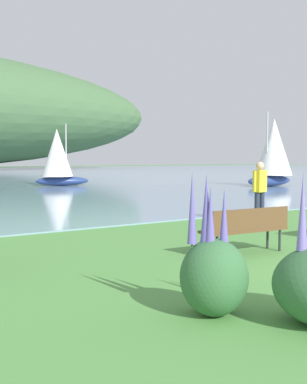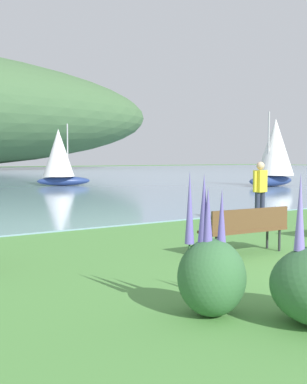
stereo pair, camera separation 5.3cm
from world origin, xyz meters
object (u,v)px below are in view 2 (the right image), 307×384
(park_bench_near_camera, at_px, (246,227))
(sailboat_nearest_to_shore, at_px, (59,157))
(person_at_shoreline, at_px, (260,188))
(sailboat_toward_hillside, at_px, (275,151))

(park_bench_near_camera, height_order, sailboat_nearest_to_shore, sailboat_nearest_to_shore)
(park_bench_near_camera, height_order, person_at_shoreline, person_at_shoreline)
(person_at_shoreline, relative_size, sailboat_nearest_to_shore, 0.43)
(park_bench_near_camera, xyz_separation_m, sailboat_toward_hillside, (16.72, 14.29, 1.70))
(park_bench_near_camera, xyz_separation_m, sailboat_nearest_to_shore, (5.64, 22.32, 1.38))
(park_bench_near_camera, relative_size, person_at_shoreline, 1.07)
(person_at_shoreline, relative_size, sailboat_toward_hillside, 0.37)
(sailboat_nearest_to_shore, bearing_deg, sailboat_toward_hillside, -35.91)
(park_bench_near_camera, distance_m, person_at_shoreline, 4.30)
(person_at_shoreline, bearing_deg, park_bench_near_camera, -139.85)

